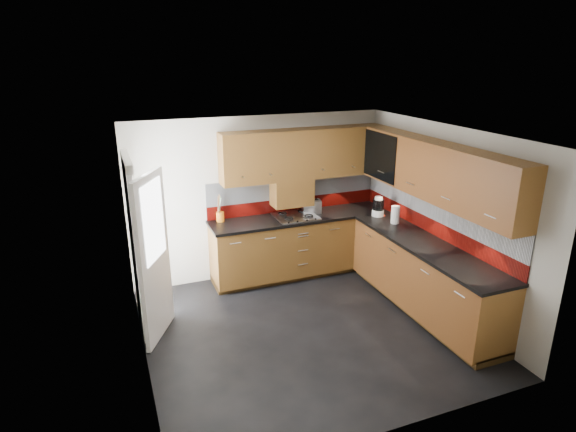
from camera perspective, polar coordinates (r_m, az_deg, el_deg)
name	(u,v)px	position (r m, az deg, el deg)	size (l,w,h in m)	color
room	(309,214)	(5.43, 2.47, 0.20)	(4.00, 3.80, 2.64)	black
base_cabinets	(356,262)	(6.87, 8.11, -5.38)	(2.70, 3.20, 0.95)	#573713
countertop	(358,230)	(6.67, 8.25, -1.67)	(2.72, 3.22, 0.04)	black
backsplash	(365,204)	(6.87, 9.07, 1.45)	(2.70, 3.20, 0.54)	maroon
upper_cabinets	(370,162)	(6.56, 9.64, 6.29)	(2.50, 3.20, 0.72)	#573713
extractor_hood	(292,192)	(7.10, 0.44, 2.87)	(0.60, 0.33, 0.40)	#573713
glass_cabinet	(389,154)	(7.05, 11.85, 7.23)	(0.32, 0.80, 0.66)	black
back_door	(143,251)	(5.89, -16.80, -3.97)	(0.42, 1.19, 2.04)	white
gas_hob	(296,216)	(7.05, 0.94, -0.02)	(0.60, 0.53, 0.05)	silver
utensil_pot	(220,215)	(6.92, -8.06, 0.09)	(0.11, 0.11, 0.40)	orange
toaster	(311,206)	(7.24, 2.78, 1.14)	(0.31, 0.22, 0.20)	silver
food_processor	(378,207)	(7.20, 10.64, 1.03)	(0.18, 0.18, 0.29)	white
paper_towel	(395,215)	(6.94, 12.60, 0.15)	(0.12, 0.12, 0.25)	white
orange_cloth	(379,215)	(7.25, 10.76, 0.10)	(0.14, 0.12, 0.01)	#F43A1B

